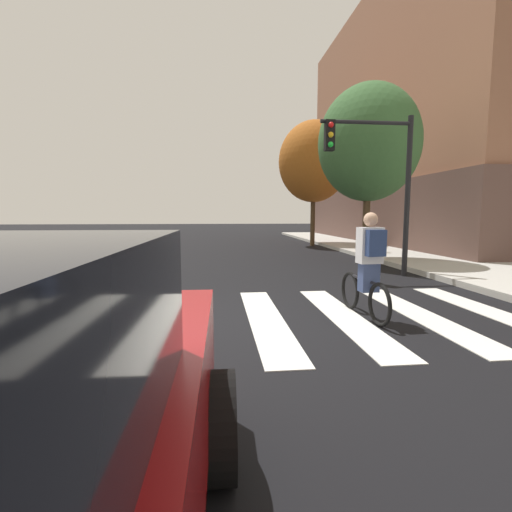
{
  "coord_description": "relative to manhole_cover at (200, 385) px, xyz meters",
  "views": [
    {
      "loc": [
        -0.02,
        -5.66,
        1.66
      ],
      "look_at": [
        0.8,
        1.86,
        0.8
      ],
      "focal_mm": 25.86,
      "sensor_mm": 36.0,
      "label": 1
    }
  ],
  "objects": [
    {
      "name": "cyclist",
      "position": [
        2.55,
        2.05,
        0.84
      ],
      "size": [
        0.37,
        1.71,
        1.69
      ],
      "color": "black",
      "rests_on": "ground"
    },
    {
      "name": "fire_hydrant",
      "position": [
        6.72,
        10.56,
        0.53
      ],
      "size": [
        0.33,
        0.22,
        0.78
      ],
      "color": "gold",
      "rests_on": "sidewalk"
    },
    {
      "name": "corner_building",
      "position": [
        17.36,
        17.26,
        6.83
      ],
      "size": [
        18.0,
        20.09,
        13.78
      ],
      "color": "brown",
      "rests_on": "ground"
    },
    {
      "name": "crosswalk_stripes",
      "position": [
        0.3,
        2.2,
        0.0
      ],
      "size": [
        9.55,
        3.94,
        0.01
      ],
      "color": "silver",
      "rests_on": "ground"
    },
    {
      "name": "manhole_cover",
      "position": [
        0.0,
        0.0,
        0.0
      ],
      "size": [
        0.64,
        0.64,
        0.01
      ],
      "primitive_type": "cylinder",
      "color": "#473D1E",
      "rests_on": "ground"
    },
    {
      "name": "ground_plane",
      "position": [
        0.19,
        2.2,
        -0.0
      ],
      "size": [
        120.0,
        120.0,
        0.0
      ],
      "primitive_type": "plane",
      "color": "black"
    },
    {
      "name": "traffic_light_near",
      "position": [
        4.4,
        5.91,
        2.86
      ],
      "size": [
        2.47,
        0.28,
        4.2
      ],
      "color": "black",
      "rests_on": "ground"
    },
    {
      "name": "street_tree_near",
      "position": [
        5.24,
        8.6,
        3.99
      ],
      "size": [
        3.33,
        3.33,
        5.92
      ],
      "color": "#4C3823",
      "rests_on": "ground"
    },
    {
      "name": "street_tree_mid",
      "position": [
        5.29,
        15.75,
        4.39
      ],
      "size": [
        3.65,
        3.65,
        6.5
      ],
      "color": "#4C3823",
      "rests_on": "ground"
    }
  ]
}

